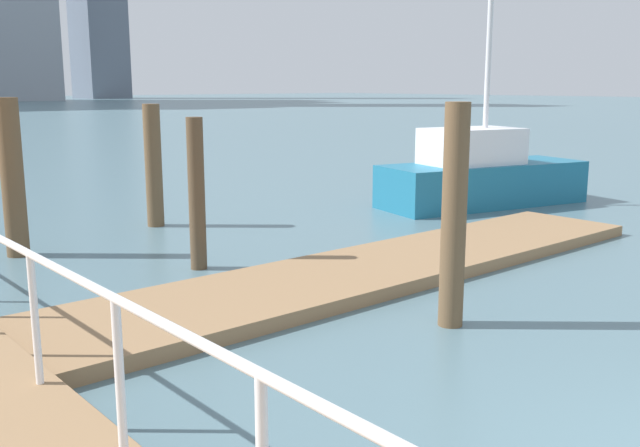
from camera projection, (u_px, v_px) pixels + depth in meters
name	position (u px, v px, depth m)	size (l,w,h in m)	color
floating_dock	(367.00, 271.00, 10.15)	(11.06, 2.00, 0.18)	#93704C
dock_piling_0	(197.00, 194.00, 10.41)	(0.24, 0.24, 2.26)	brown
dock_piling_2	(12.00, 178.00, 11.19)	(0.35, 0.35, 2.52)	brown
dock_piling_3	(153.00, 166.00, 13.61)	(0.32, 0.32, 2.36)	brown
dock_piling_4	(454.00, 217.00, 7.90)	(0.28, 0.28, 2.53)	brown
moored_boat_0	(480.00, 174.00, 16.08)	(5.13, 2.71, 7.92)	#1E6B8C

